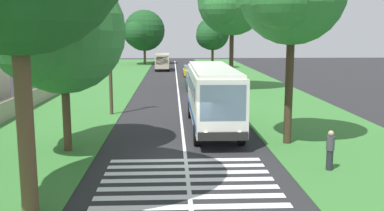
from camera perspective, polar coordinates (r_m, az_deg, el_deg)
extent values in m
plane|color=#262628|center=(20.66, -0.89, -6.60)|extent=(160.00, 160.00, 0.00)
cube|color=#387533|center=(36.12, -14.76, 0.09)|extent=(120.00, 8.00, 0.04)
cube|color=#387533|center=(36.39, 11.39, 0.28)|extent=(120.00, 8.00, 0.04)
cube|color=silver|center=(35.32, -1.64, 0.17)|extent=(110.00, 0.16, 0.01)
cube|color=silver|center=(26.01, 2.67, 1.47)|extent=(11.00, 2.50, 2.90)
cube|color=slate|center=(26.24, 2.62, 2.69)|extent=(9.68, 2.54, 0.85)
cube|color=slate|center=(20.59, 4.08, 0.31)|extent=(0.08, 2.20, 1.74)
cube|color=#1E4C9E|center=(26.17, 2.66, -0.70)|extent=(10.78, 2.53, 0.36)
cube|color=silver|center=(25.84, 2.70, 4.85)|extent=(10.56, 2.30, 0.18)
cube|color=black|center=(20.78, 4.06, -4.04)|extent=(0.16, 2.40, 0.40)
sphere|color=#F2EDCC|center=(20.74, 1.83, -3.69)|extent=(0.24, 0.24, 0.24)
sphere|color=#F2EDCC|center=(20.92, 6.24, -3.62)|extent=(0.24, 0.24, 0.24)
cylinder|color=black|center=(22.39, 0.62, -3.87)|extent=(1.10, 0.32, 1.10)
cylinder|color=black|center=(29.63, -0.19, -0.57)|extent=(1.10, 0.32, 1.10)
cylinder|color=black|center=(22.63, 6.46, -3.79)|extent=(1.10, 0.32, 1.10)
cylinder|color=black|center=(29.81, 4.23, -0.53)|extent=(1.10, 0.32, 1.10)
cube|color=silver|center=(14.89, -0.15, -13.11)|extent=(0.45, 6.80, 0.01)
cube|color=silver|center=(15.72, -0.29, -11.85)|extent=(0.45, 6.80, 0.01)
cube|color=silver|center=(16.57, -0.42, -10.72)|extent=(0.45, 6.80, 0.01)
cube|color=silver|center=(17.41, -0.54, -9.70)|extent=(0.45, 6.80, 0.01)
cube|color=silver|center=(18.26, -0.65, -8.77)|extent=(0.45, 6.80, 0.01)
cube|color=silver|center=(19.12, -0.74, -7.93)|extent=(0.45, 6.80, 0.01)
cube|color=silver|center=(19.98, -0.83, -7.15)|extent=(0.45, 6.80, 0.01)
cube|color=#145933|center=(44.45, 0.39, 2.78)|extent=(4.30, 1.75, 0.70)
cube|color=slate|center=(44.28, 0.40, 3.57)|extent=(2.00, 1.61, 0.55)
cylinder|color=black|center=(43.10, -0.55, 2.29)|extent=(0.64, 0.22, 0.64)
cylinder|color=black|center=(45.78, -0.67, 2.71)|extent=(0.64, 0.22, 0.64)
cylinder|color=black|center=(43.18, 1.52, 2.30)|extent=(0.64, 0.22, 0.64)
cylinder|color=black|center=(45.86, 1.28, 2.72)|extent=(0.64, 0.22, 0.64)
cube|color=#145933|center=(49.58, 0.23, 3.48)|extent=(4.30, 1.75, 0.70)
cube|color=slate|center=(49.42, 0.23, 4.18)|extent=(2.00, 1.61, 0.55)
cylinder|color=black|center=(48.23, -0.62, 3.06)|extent=(0.64, 0.22, 0.64)
cylinder|color=black|center=(50.91, -0.73, 3.40)|extent=(0.64, 0.22, 0.64)
cylinder|color=black|center=(48.31, 1.23, 3.07)|extent=(0.64, 0.22, 0.64)
cylinder|color=black|center=(50.98, 1.03, 3.41)|extent=(0.64, 0.22, 0.64)
cube|color=gold|center=(58.72, -0.26, 4.42)|extent=(4.30, 1.75, 0.70)
cube|color=slate|center=(58.56, -0.26, 5.02)|extent=(2.00, 1.61, 0.55)
cylinder|color=black|center=(57.36, -0.99, 4.09)|extent=(0.64, 0.22, 0.64)
cylinder|color=black|center=(60.05, -1.06, 4.33)|extent=(0.64, 0.22, 0.64)
cylinder|color=black|center=(57.43, 0.57, 4.09)|extent=(0.64, 0.22, 0.64)
cylinder|color=black|center=(60.11, 0.43, 4.34)|extent=(0.64, 0.22, 0.64)
cube|color=#BFB299|center=(67.33, -3.90, 5.86)|extent=(6.00, 2.10, 2.10)
cube|color=slate|center=(67.50, -3.90, 6.19)|extent=(5.04, 2.13, 0.70)
cube|color=slate|center=(64.35, -3.96, 5.88)|extent=(0.06, 1.76, 1.18)
cylinder|color=black|center=(65.54, -4.76, 4.79)|extent=(0.76, 0.24, 0.76)
cylinder|color=black|center=(69.33, -4.65, 5.04)|extent=(0.76, 0.24, 0.76)
cylinder|color=black|center=(65.50, -3.09, 4.80)|extent=(0.76, 0.24, 0.76)
cylinder|color=black|center=(69.29, -3.07, 5.06)|extent=(0.76, 0.24, 0.76)
cylinder|color=#4C3826|center=(21.88, -16.11, -0.38)|extent=(0.39, 0.39, 4.15)
sphere|color=#337A38|center=(21.58, -16.57, 9.35)|extent=(5.92, 5.92, 5.92)
sphere|color=#337A38|center=(23.31, -15.47, 8.29)|extent=(4.17, 4.17, 4.17)
sphere|color=#337A38|center=(20.39, -19.95, 7.94)|extent=(3.68, 3.68, 3.68)
cylinder|color=brown|center=(14.46, -21.05, -0.78)|extent=(0.53, 0.53, 6.53)
cylinder|color=brown|center=(80.72, -6.20, 6.84)|extent=(0.45, 0.45, 4.05)
sphere|color=#19471E|center=(80.64, -6.25, 9.73)|extent=(7.41, 7.41, 7.41)
sphere|color=#19471E|center=(82.86, -6.15, 9.34)|extent=(5.55, 5.55, 5.55)
sphere|color=#19471E|center=(78.87, -7.14, 9.31)|extent=(4.83, 4.83, 4.83)
cylinder|color=#3D2D1E|center=(22.85, 12.58, 2.85)|extent=(0.41, 0.41, 6.26)
sphere|color=#337A38|center=(24.31, 11.93, 13.19)|extent=(3.37, 3.37, 3.37)
cylinder|color=#4C3826|center=(70.87, 2.70, 6.54)|extent=(0.40, 0.40, 4.08)
sphere|color=#19471E|center=(70.77, 2.72, 9.36)|extent=(5.30, 5.30, 5.30)
sphere|color=#19471E|center=(72.36, 2.60, 9.05)|extent=(3.38, 3.38, 3.38)
sphere|color=#19471E|center=(69.39, 2.16, 9.04)|extent=(3.94, 3.94, 3.94)
cylinder|color=#3D2D1E|center=(44.12, 5.17, 6.57)|extent=(0.42, 0.42, 6.93)
sphere|color=#337A38|center=(44.17, 5.28, 13.52)|extent=(6.86, 6.86, 6.86)
sphere|color=#337A38|center=(46.18, 4.91, 12.71)|extent=(4.34, 4.34, 4.34)
sphere|color=#337A38|center=(42.31, 4.18, 13.02)|extent=(3.80, 3.80, 3.80)
cylinder|color=#473828|center=(30.92, -10.66, 5.72)|extent=(0.24, 0.24, 7.48)
cube|color=#3D3326|center=(30.88, -10.84, 11.55)|extent=(0.12, 1.40, 0.12)
cube|color=#9E937F|center=(41.64, -17.95, 2.07)|extent=(70.00, 0.40, 1.28)
cylinder|color=#26262D|center=(19.27, 17.54, -6.81)|extent=(0.28, 0.28, 0.85)
cylinder|color=#3F3F47|center=(19.08, 17.64, -4.72)|extent=(0.34, 0.34, 0.60)
sphere|color=tan|center=(18.99, 17.71, -3.49)|extent=(0.24, 0.24, 0.24)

